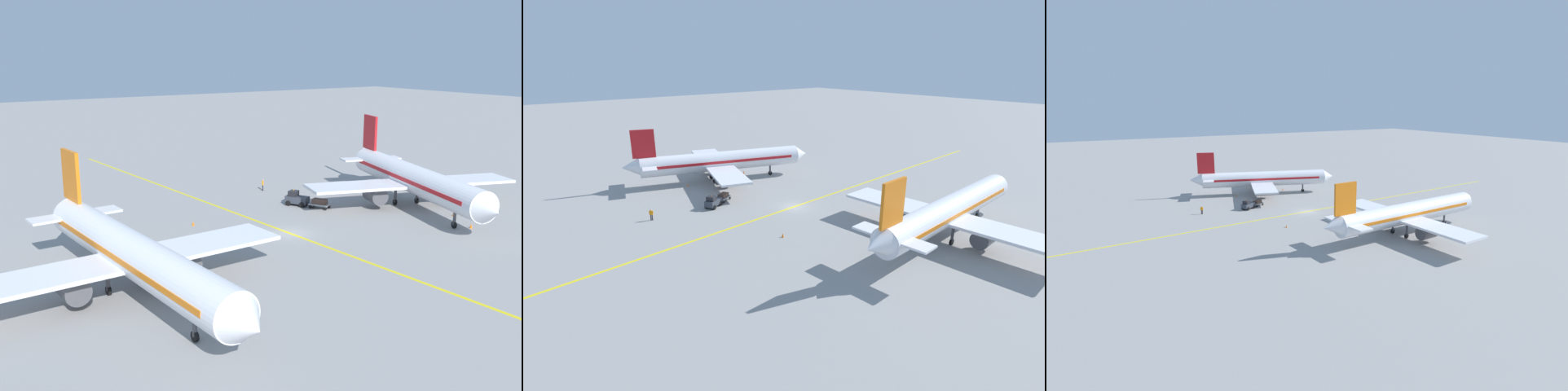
{
  "view_description": "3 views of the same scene",
  "coord_description": "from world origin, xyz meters",
  "views": [
    {
      "loc": [
        38.26,
        53.42,
        20.22
      ],
      "look_at": [
        0.86,
        -4.8,
        3.54
      ],
      "focal_mm": 42.0,
      "sensor_mm": 36.0,
      "label": 1
    },
    {
      "loc": [
        45.42,
        -39.79,
        22.23
      ],
      "look_at": [
        -0.23,
        -1.87,
        2.23
      ],
      "focal_mm": 28.0,
      "sensor_mm": 36.0,
      "label": 2
    },
    {
      "loc": [
        71.25,
        -40.57,
        22.38
      ],
      "look_at": [
        3.47,
        -1.89,
        4.37
      ],
      "focal_mm": 28.0,
      "sensor_mm": 36.0,
      "label": 3
    }
  ],
  "objects": [
    {
      "name": "airplane_at_gate",
      "position": [
        -20.24,
        -1.01,
        3.71
      ],
      "size": [
        28.24,
        34.69,
        10.6
      ],
      "color": "white",
      "rests_on": "ground"
    },
    {
      "name": "traffic_cone_by_wingtip",
      "position": [
        -21.35,
        4.96,
        0.28
      ],
      "size": [
        0.32,
        0.32,
        0.55
      ],
      "primitive_type": "cone",
      "color": "orange",
      "rests_on": "ground"
    },
    {
      "name": "baggage_tug_dark",
      "position": [
        -8.05,
        -9.91,
        0.9
      ],
      "size": [
        2.82,
        3.35,
        2.11
      ],
      "color": "#333842",
      "rests_on": "ground"
    },
    {
      "name": "ground_plane",
      "position": [
        0.0,
        0.0,
        0.0
      ],
      "size": [
        400.0,
        400.0,
        0.0
      ],
      "primitive_type": "plane",
      "color": "gray"
    },
    {
      "name": "traffic_cone_near_nose",
      "position": [
        -18.79,
        9.64,
        0.28
      ],
      "size": [
        0.32,
        0.32,
        0.55
      ],
      "primitive_type": "cone",
      "color": "orange",
      "rests_on": "ground"
    },
    {
      "name": "airplane_adjacent_stand",
      "position": [
        21.43,
        7.55,
        3.71
      ],
      "size": [
        28.28,
        35.53,
        10.6
      ],
      "color": "white",
      "rests_on": "ground"
    },
    {
      "name": "baggage_cart_trailing",
      "position": [
        -9.66,
        -7.03,
        0.76
      ],
      "size": [
        2.49,
        2.95,
        1.24
      ],
      "color": "gray",
      "rests_on": "ground"
    },
    {
      "name": "apron_yellow_centreline",
      "position": [
        0.0,
        0.0,
        0.0
      ],
      "size": [
        8.95,
        119.72,
        0.01
      ],
      "primitive_type": "cube",
      "rotation": [
        0.0,
        0.0,
        0.07
      ],
      "color": "yellow",
      "rests_on": "ground"
    },
    {
      "name": "traffic_cone_mid_apron",
      "position": [
        7.78,
        -8.73,
        0.28
      ],
      "size": [
        0.32,
        0.32,
        0.55
      ],
      "primitive_type": "cone",
      "color": "orange",
      "rests_on": "ground"
    },
    {
      "name": "traffic_cone_far_edge",
      "position": [
        -20.76,
        -7.85,
        0.28
      ],
      "size": [
        0.32,
        0.32,
        0.55
      ],
      "primitive_type": "cone",
      "color": "orange",
      "rests_on": "ground"
    },
    {
      "name": "ground_crew_worker",
      "position": [
        -8.97,
        -19.58,
        0.91
      ],
      "size": [
        0.37,
        0.51,
        1.68
      ],
      "color": "#23232D",
      "rests_on": "ground"
    }
  ]
}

